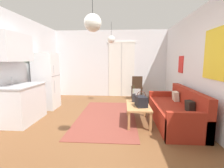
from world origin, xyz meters
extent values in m
cube|color=brown|center=(0.00, 0.00, -0.05)|extent=(5.07, 7.48, 0.10)
cube|color=silver|center=(0.00, 3.49, 1.34)|extent=(4.67, 0.10, 2.67)
cube|color=white|center=(0.18, 3.43, 1.08)|extent=(0.51, 0.02, 2.17)
cube|color=white|center=(0.71, 3.43, 1.08)|extent=(0.51, 0.02, 2.17)
cube|color=white|center=(0.45, 3.42, 2.20)|extent=(1.12, 0.03, 0.06)
cube|color=silver|center=(2.28, 0.00, 1.34)|extent=(0.10, 7.08, 2.67)
cube|color=yellow|center=(2.22, -0.01, 1.60)|extent=(0.02, 0.74, 0.96)
cube|color=red|center=(2.22, 1.75, 1.36)|extent=(0.02, 0.35, 0.49)
cube|color=green|center=(-2.22, 1.29, 1.65)|extent=(0.02, 0.32, 0.40)
cube|color=brown|center=(0.09, 0.89, 0.01)|extent=(1.48, 2.82, 0.01)
cube|color=maroon|center=(1.70, 0.54, 0.22)|extent=(0.83, 2.03, 0.44)
cube|color=maroon|center=(2.04, 0.54, 0.41)|extent=(0.15, 2.03, 0.82)
cube|color=maroon|center=(1.70, -0.42, 0.29)|extent=(0.83, 0.11, 0.59)
cube|color=maroon|center=(1.70, 1.51, 0.29)|extent=(0.83, 0.11, 0.59)
cube|color=black|center=(1.88, 0.09, 0.55)|extent=(0.15, 0.23, 0.23)
cube|color=beige|center=(1.88, 0.99, 0.56)|extent=(0.16, 0.25, 0.25)
cube|color=#B27F4C|center=(0.87, 0.54, 0.42)|extent=(0.54, 1.01, 0.04)
cube|color=#B27F4C|center=(0.65, 0.07, 0.20)|extent=(0.05, 0.05, 0.40)
cube|color=#B27F4C|center=(1.10, 0.07, 0.20)|extent=(0.05, 0.05, 0.40)
cube|color=#B27F4C|center=(0.65, 1.00, 0.20)|extent=(0.05, 0.05, 0.40)
cube|color=#B27F4C|center=(1.10, 1.00, 0.20)|extent=(0.05, 0.05, 0.40)
cylinder|color=#2D2D33|center=(0.79, 0.80, 0.54)|extent=(0.09, 0.09, 0.21)
cylinder|color=#477F42|center=(0.79, 0.80, 0.76)|extent=(0.01, 0.01, 0.22)
cube|color=black|center=(0.93, 0.41, 0.55)|extent=(0.28, 0.35, 0.24)
torus|color=#512319|center=(0.93, 0.41, 0.69)|extent=(0.20, 0.01, 0.20)
cube|color=white|center=(-1.83, 1.56, 0.85)|extent=(0.61, 0.63, 1.69)
cube|color=#4C4C51|center=(-1.52, 1.56, 1.02)|extent=(0.01, 0.60, 0.01)
cylinder|color=#B7BABF|center=(-1.51, 1.39, 1.22)|extent=(0.02, 0.02, 0.24)
cylinder|color=#B7BABF|center=(-1.51, 1.39, 0.71)|extent=(0.02, 0.02, 0.37)
cube|color=silver|center=(-1.86, 0.42, 0.44)|extent=(0.56, 1.08, 0.87)
cube|color=#B7BABF|center=(-1.86, 0.42, 0.89)|extent=(0.59, 1.11, 0.03)
cube|color=#999BA0|center=(-1.86, 0.37, 0.84)|extent=(0.36, 0.40, 0.10)
cylinder|color=#B7BABF|center=(-2.08, 0.37, 1.00)|extent=(0.02, 0.02, 0.20)
cube|color=silver|center=(-1.98, 0.42, 1.77)|extent=(0.32, 0.98, 0.64)
cylinder|color=#382619|center=(1.22, 3.11, 0.22)|extent=(0.03, 0.03, 0.45)
cylinder|color=#382619|center=(0.86, 3.11, 0.22)|extent=(0.03, 0.03, 0.45)
cylinder|color=#382619|center=(1.22, 2.77, 0.22)|extent=(0.03, 0.03, 0.45)
cylinder|color=#382619|center=(0.86, 2.77, 0.22)|extent=(0.03, 0.03, 0.45)
cube|color=#382619|center=(1.04, 2.94, 0.46)|extent=(0.43, 0.41, 0.04)
cube|color=#382619|center=(1.04, 2.76, 0.68)|extent=(0.38, 0.04, 0.43)
sphere|color=white|center=(0.05, -0.71, 2.04)|extent=(0.26, 0.26, 0.26)
cylinder|color=black|center=(0.13, 2.11, 2.47)|extent=(0.01, 0.01, 0.41)
sphere|color=white|center=(0.13, 2.11, 2.14)|extent=(0.24, 0.24, 0.24)
camera|label=1|loc=(0.51, -3.24, 1.48)|focal=26.12mm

